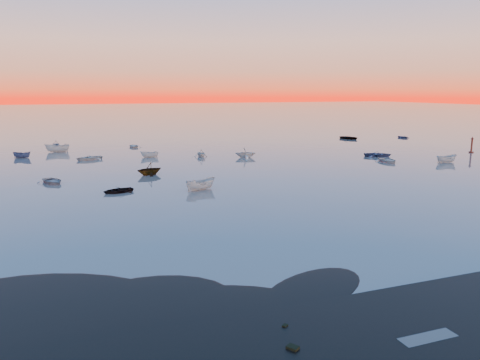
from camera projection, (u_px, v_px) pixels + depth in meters
name	position (u px, v px, depth m)	size (l,w,h in m)	color
ground	(151.00, 134.00, 123.41)	(600.00, 600.00, 0.00)	#6E615B
mud_lobes	(426.00, 266.00, 30.63)	(140.00, 6.00, 0.07)	black
moored_fleet	(200.00, 158.00, 80.23)	(124.00, 58.00, 1.20)	beige
boat_near_left	(52.00, 183.00, 58.14)	(3.93, 1.64, 0.98)	gray
boat_near_center	(201.00, 190.00, 54.33)	(3.82, 1.62, 1.32)	beige
channel_marker	(472.00, 146.00, 86.66)	(0.86, 0.86, 3.07)	#4E1910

